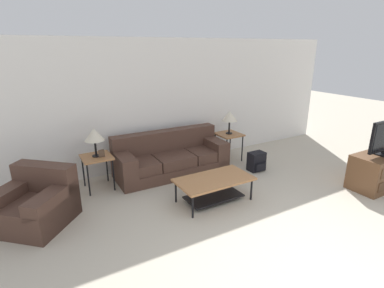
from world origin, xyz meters
name	(u,v)px	position (x,y,z in m)	size (l,w,h in m)	color
wall_back	(165,104)	(0.00, 4.26, 1.30)	(8.89, 0.06, 2.60)	white
couch	(171,158)	(-0.17, 3.70, 0.30)	(2.23, 0.88, 0.82)	#4C3328
armchair	(35,205)	(-2.64, 3.03, 0.29)	(1.29, 1.29, 0.80)	#4C3328
coffee_table	(214,184)	(-0.07, 2.29, 0.30)	(1.24, 0.67, 0.40)	#A87042
side_table_left	(97,160)	(-1.60, 3.70, 0.54)	(0.50, 0.52, 0.61)	#A87042
side_table_right	(229,136)	(1.26, 3.70, 0.54)	(0.50, 0.52, 0.61)	#A87042
table_lamp_left	(94,135)	(-1.60, 3.70, 1.00)	(0.34, 0.34, 0.50)	black
table_lamp_right	(230,116)	(1.26, 3.70, 1.00)	(0.34, 0.34, 0.50)	black
tv_console	(380,170)	(2.81, 1.26, 0.31)	(1.12, 0.57, 0.63)	brown
backpack	(257,162)	(1.40, 2.92, 0.19)	(0.33, 0.30, 0.39)	black
picture_frame	(102,153)	(-1.52, 3.63, 0.67)	(0.10, 0.04, 0.13)	#4C3828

